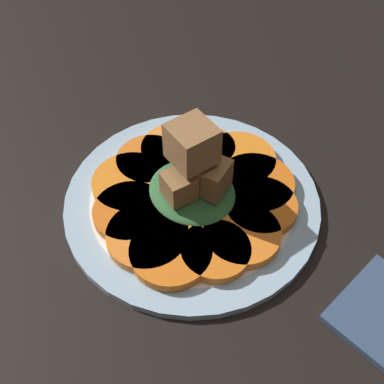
{
  "coord_description": "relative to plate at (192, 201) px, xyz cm",
  "views": [
    {
      "loc": [
        -25.78,
        24.84,
        46.31
      ],
      "look_at": [
        0.0,
        0.0,
        4.1
      ],
      "focal_mm": 45.0,
      "sensor_mm": 36.0,
      "label": 1
    }
  ],
  "objects": [
    {
      "name": "table_slab",
      "position": [
        0.0,
        0.0,
        -1.52
      ],
      "size": [
        120.0,
        120.0,
        2.0
      ],
      "primitive_type": "cube",
      "color": "black",
      "rests_on": "ground"
    },
    {
      "name": "plate",
      "position": [
        0.0,
        0.0,
        0.0
      ],
      "size": [
        29.79,
        29.79,
        1.05
      ],
      "color": "#99B7D1",
      "rests_on": "table_slab"
    },
    {
      "name": "carrot_slice_0",
      "position": [
        -7.32,
        3.58,
        1.16
      ],
      "size": [
        7.5,
        7.5,
        1.15
      ],
      "primitive_type": "cylinder",
      "color": "orange",
      "rests_on": "plate"
    },
    {
      "name": "carrot_slice_1",
      "position": [
        -7.81,
        -0.26,
        1.16
      ],
      "size": [
        8.45,
        8.45,
        1.15
      ],
      "primitive_type": "cylinder",
      "color": "orange",
      "rests_on": "plate"
    },
    {
      "name": "carrot_slice_2",
      "position": [
        -6.69,
        -4.38,
        1.16
      ],
      "size": [
        8.32,
        8.32,
        1.15
      ],
      "primitive_type": "cylinder",
      "color": "orange",
      "rests_on": "plate"
    },
    {
      "name": "carrot_slice_3",
      "position": [
        -4.01,
        -6.46,
        1.16
      ],
      "size": [
        9.25,
        9.25,
        1.15
      ],
      "primitive_type": "cylinder",
      "color": "orange",
      "rests_on": "plate"
    },
    {
      "name": "carrot_slice_4",
      "position": [
        0.09,
        -7.94,
        1.16
      ],
      "size": [
        9.19,
        9.19,
        1.15
      ],
      "primitive_type": "cylinder",
      "color": "orange",
      "rests_on": "plate"
    },
    {
      "name": "carrot_slice_5",
      "position": [
        4.15,
        -6.48,
        1.16
      ],
      "size": [
        7.33,
        7.33,
        1.15
      ],
      "primitive_type": "cylinder",
      "color": "orange",
      "rests_on": "plate"
    },
    {
      "name": "carrot_slice_6",
      "position": [
        6.69,
        -3.64,
        1.16
      ],
      "size": [
        8.79,
        8.79,
        1.15
      ],
      "primitive_type": "cylinder",
      "color": "orange",
      "rests_on": "plate"
    },
    {
      "name": "carrot_slice_7",
      "position": [
        7.52,
        -0.05,
        1.16
      ],
      "size": [
        8.19,
        8.19,
        1.15
      ],
      "primitive_type": "cylinder",
      "color": "orange",
      "rests_on": "plate"
    },
    {
      "name": "carrot_slice_8",
      "position": [
        6.26,
        3.97,
        1.16
      ],
      "size": [
        9.22,
        9.22,
        1.15
      ],
      "primitive_type": "cylinder",
      "color": "orange",
      "rests_on": "plate"
    },
    {
      "name": "carrot_slice_9",
      "position": [
        2.94,
        6.82,
        1.16
      ],
      "size": [
        8.42,
        8.42,
        1.15
      ],
      "primitive_type": "cylinder",
      "color": "orange",
      "rests_on": "plate"
    },
    {
      "name": "carrot_slice_10",
      "position": [
        -0.87,
        7.52,
        1.16
      ],
      "size": [
        8.99,
        8.99,
        1.15
      ],
      "primitive_type": "cylinder",
      "color": "orange",
      "rests_on": "plate"
    },
    {
      "name": "carrot_slice_11",
      "position": [
        -4.16,
        7.09,
        1.16
      ],
      "size": [
        8.84,
        8.84,
        1.15
      ],
      "primitive_type": "cylinder",
      "color": "orange",
      "rests_on": "plate"
    },
    {
      "name": "center_pile",
      "position": [
        -0.1,
        -0.21,
        4.38
      ],
      "size": [
        10.53,
        9.47,
        10.89
      ],
      "color": "#2D6033",
      "rests_on": "plate"
    },
    {
      "name": "fork",
      "position": [
        0.38,
        -6.18,
        0.78
      ],
      "size": [
        17.85,
        3.52,
        0.4
      ],
      "rotation": [
        0.0,
        0.0,
        -0.1
      ],
      "color": "silver",
      "rests_on": "plate"
    }
  ]
}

